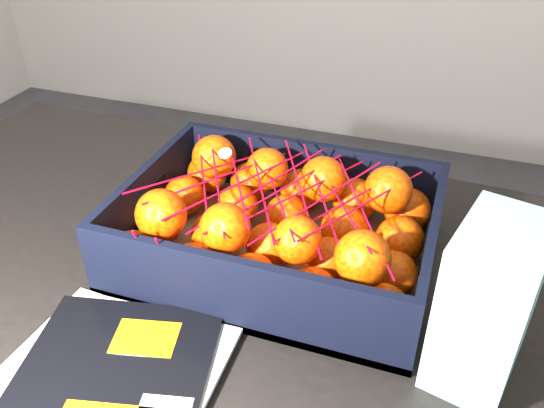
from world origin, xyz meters
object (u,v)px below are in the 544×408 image
(table, at_px, (188,323))
(retail_carton, at_px, (487,304))
(magazine_stack, at_px, (95,396))
(produce_crate, at_px, (279,238))

(table, distance_m, retail_carton, 0.44)
(table, bearing_deg, retail_carton, -5.63)
(magazine_stack, bearing_deg, produce_crate, 70.70)
(table, xyz_separation_m, produce_crate, (0.12, 0.08, 0.13))
(produce_crate, relative_size, retail_carton, 2.21)
(magazine_stack, relative_size, retail_carton, 1.66)
(table, height_order, produce_crate, produce_crate)
(magazine_stack, height_order, produce_crate, produce_crate)
(table, distance_m, magazine_stack, 0.25)
(table, relative_size, retail_carton, 6.43)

